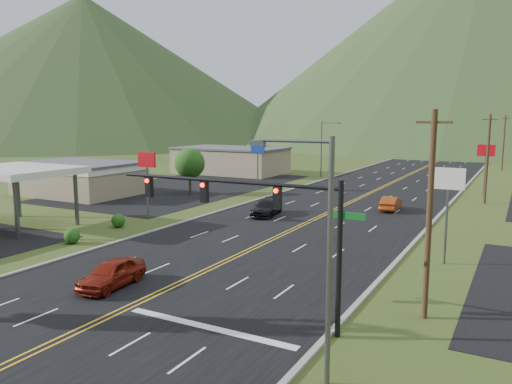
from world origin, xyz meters
The scene contains 21 objects.
traffic_signal centered at (6.48, 14.00, 5.33)m, with size 13.10×0.43×7.00m.
streetlight_east centered at (11.18, 10.00, 5.18)m, with size 3.28×0.25×9.00m.
streetlight_west centered at (-11.68, 70.00, 5.18)m, with size 3.28×0.25×9.00m.
gas_canopy centered at (-22.00, 22.00, 4.87)m, with size 10.00×8.00×5.30m.
building_west_mid centered at (-32.00, 38.00, 2.27)m, with size 14.40×10.40×4.10m.
building_west_far centered at (-28.00, 68.00, 2.26)m, with size 18.40×11.40×4.50m.
pole_sign_west_a centered at (-14.00, 30.00, 5.05)m, with size 2.00×0.18×6.40m.
pole_sign_west_b centered at (-14.00, 52.00, 5.05)m, with size 2.00×0.18×6.40m.
pole_sign_east_a centered at (13.00, 28.00, 5.05)m, with size 2.00×0.18×6.40m.
pole_sign_east_b centered at (13.00, 60.00, 5.05)m, with size 2.00×0.18×6.40m.
tree_west_a centered at (-20.00, 45.00, 3.89)m, with size 3.84×3.84×5.82m.
tree_west_b centered at (-25.00, 72.00, 3.89)m, with size 3.84×3.84×5.82m.
utility_pole_a centered at (13.50, 18.00, 5.13)m, with size 1.60×0.28×10.00m.
utility_pole_b centered at (13.50, 55.00, 5.13)m, with size 1.60×0.28×10.00m.
utility_pole_c centered at (13.50, 95.00, 5.13)m, with size 1.60×0.28×10.00m.
utility_pole_d centered at (13.50, 135.00, 5.13)m, with size 1.60×0.28×10.00m.
mountain_n centered at (0.00, 220.00, 42.50)m, with size 220.00×220.00×85.00m, color #243B1A.
mountain_nw centered at (-148.49, 148.49, 30.00)m, with size 190.00×190.00×60.00m, color #243B1A.
car_red_near centered at (-3.00, 14.03, 0.79)m, with size 1.87×4.64×1.58m, color maroon.
car_dark_mid centered at (-4.93, 37.02, 0.76)m, with size 2.12×5.23×1.52m, color black.
car_red_far centered at (5.24, 45.54, 0.73)m, with size 1.55×4.46×1.47m, color #973810.
Camera 1 is at (17.32, -6.10, 9.62)m, focal length 35.00 mm.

